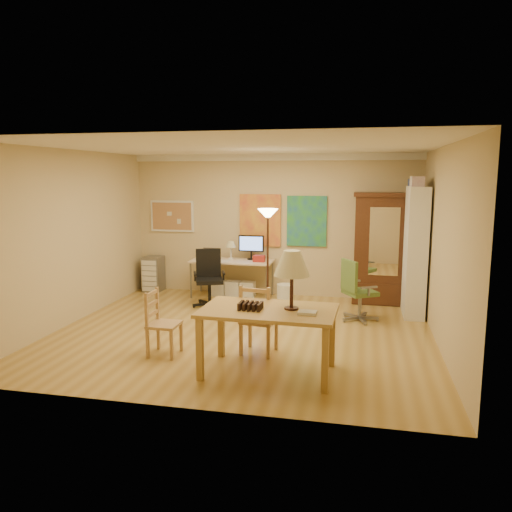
% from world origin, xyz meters
% --- Properties ---
extents(floor, '(5.50, 5.50, 0.00)m').
position_xyz_m(floor, '(0.00, 0.00, 0.00)').
color(floor, '#A27C39').
rests_on(floor, ground).
extents(crown_molding, '(5.50, 0.08, 0.12)m').
position_xyz_m(crown_molding, '(0.00, 2.46, 2.64)').
color(crown_molding, white).
rests_on(crown_molding, floor).
extents(corkboard, '(0.90, 0.04, 0.62)m').
position_xyz_m(corkboard, '(-2.05, 2.47, 1.50)').
color(corkboard, tan).
rests_on(corkboard, floor).
extents(art_panel_left, '(0.80, 0.04, 1.00)m').
position_xyz_m(art_panel_left, '(-0.25, 2.47, 1.45)').
color(art_panel_left, yellow).
rests_on(art_panel_left, floor).
extents(art_panel_right, '(0.75, 0.04, 0.95)m').
position_xyz_m(art_panel_right, '(0.65, 2.47, 1.45)').
color(art_panel_right, '#256996').
rests_on(art_panel_right, floor).
extents(dining_table, '(1.58, 0.98, 1.46)m').
position_xyz_m(dining_table, '(0.75, -1.42, 0.92)').
color(dining_table, olive).
rests_on(dining_table, floor).
extents(ladder_chair_back, '(0.47, 0.46, 0.93)m').
position_xyz_m(ladder_chair_back, '(0.41, -0.82, 0.43)').
color(ladder_chair_back, '#A77E4C').
rests_on(ladder_chair_back, floor).
extents(ladder_chair_left, '(0.38, 0.40, 0.85)m').
position_xyz_m(ladder_chair_left, '(-0.80, -1.12, 0.40)').
color(ladder_chair_left, '#A77E4C').
rests_on(ladder_chair_left, floor).
extents(torchiere_lamp, '(0.32, 0.32, 1.79)m').
position_xyz_m(torchiere_lamp, '(0.22, 0.79, 1.43)').
color(torchiere_lamp, '#3F2319').
rests_on(torchiere_lamp, floor).
extents(computer_desk, '(1.56, 0.68, 1.18)m').
position_xyz_m(computer_desk, '(-0.69, 2.16, 0.43)').
color(computer_desk, beige).
rests_on(computer_desk, floor).
extents(office_chair_black, '(0.62, 0.62, 1.01)m').
position_xyz_m(office_chair_black, '(-0.95, 1.37, 0.27)').
color(office_chair_black, black).
rests_on(office_chair_black, floor).
extents(office_chair_green, '(0.62, 0.62, 0.99)m').
position_xyz_m(office_chair_green, '(1.66, 0.99, 0.27)').
color(office_chair_green, slate).
rests_on(office_chair_green, floor).
extents(drawer_cart, '(0.35, 0.42, 0.70)m').
position_xyz_m(drawer_cart, '(-2.40, 2.26, 0.35)').
color(drawer_cart, slate).
rests_on(drawer_cart, floor).
extents(armoire, '(1.09, 0.52, 2.01)m').
position_xyz_m(armoire, '(2.07, 2.24, 0.87)').
color(armoire, '#3A1D0F').
rests_on(armoire, floor).
extents(bookshelf, '(0.32, 0.85, 2.13)m').
position_xyz_m(bookshelf, '(2.55, 1.55, 1.06)').
color(bookshelf, white).
rests_on(bookshelf, floor).
extents(wastebin, '(0.30, 0.30, 0.38)m').
position_xyz_m(wastebin, '(0.37, 1.71, 0.19)').
color(wastebin, silver).
rests_on(wastebin, floor).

